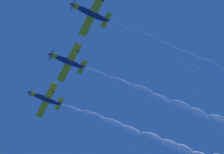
# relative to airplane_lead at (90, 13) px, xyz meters

# --- Properties ---
(airplane_lead) EXTENTS (7.11, 6.80, 2.66)m
(airplane_lead) POSITION_rel_airplane_lead_xyz_m (0.00, 0.00, 0.00)
(airplane_lead) COLOR navy
(airplane_left_wingman) EXTENTS (7.09, 6.77, 2.59)m
(airplane_left_wingman) POSITION_rel_airplane_lead_xyz_m (-8.49, 5.56, -0.73)
(airplane_left_wingman) COLOR navy
(airplane_right_wingman) EXTENTS (6.98, 6.82, 2.98)m
(airplane_right_wingman) POSITION_rel_airplane_lead_xyz_m (-17.84, 11.14, 0.07)
(airplane_right_wingman) COLOR navy
(smoke_trail_left_wingman) EXTENTS (21.40, 35.67, 3.82)m
(smoke_trail_left_wingman) POSITION_rel_airplane_lead_xyz_m (6.43, 31.88, -1.24)
(smoke_trail_left_wingman) COLOR white
(smoke_trail_right_wingman) EXTENTS (22.48, 35.79, 3.70)m
(smoke_trail_right_wingman) POSITION_rel_airplane_lead_xyz_m (-2.78, 37.64, -0.41)
(smoke_trail_right_wingman) COLOR white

